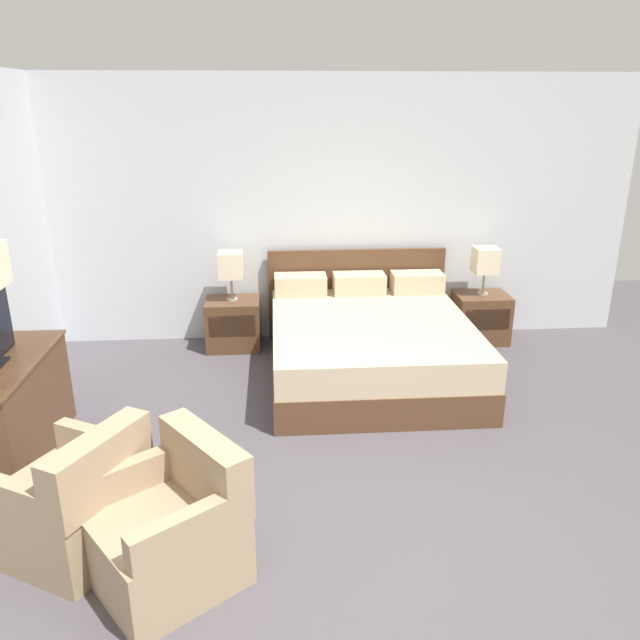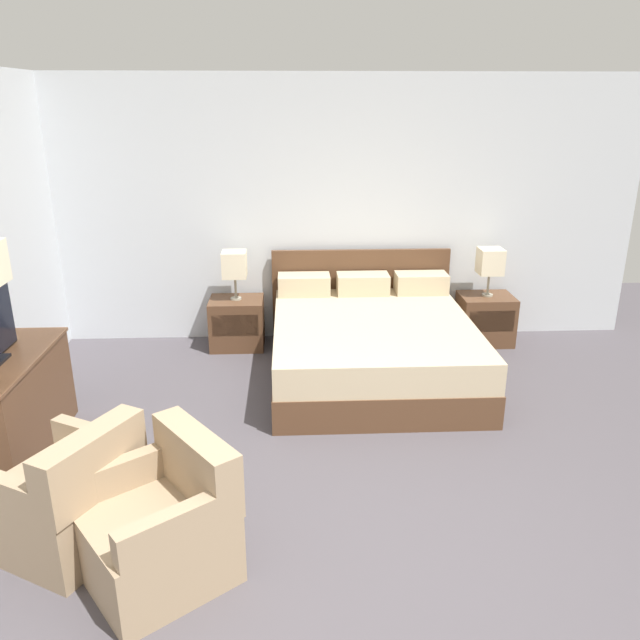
{
  "view_description": "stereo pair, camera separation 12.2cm",
  "coord_description": "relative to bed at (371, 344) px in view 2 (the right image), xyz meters",
  "views": [
    {
      "loc": [
        -0.43,
        -2.66,
        2.41
      ],
      "look_at": [
        -0.08,
        1.99,
        0.75
      ],
      "focal_mm": 35.0,
      "sensor_mm": 36.0,
      "label": 1
    },
    {
      "loc": [
        -0.31,
        -2.66,
        2.41
      ],
      "look_at": [
        -0.08,
        1.99,
        0.75
      ],
      "focal_mm": 35.0,
      "sensor_mm": 36.0,
      "label": 2
    }
  ],
  "objects": [
    {
      "name": "dresser",
      "position": [
        -2.76,
        -1.21,
        0.08
      ],
      "size": [
        0.57,
        1.22,
        0.73
      ],
      "color": "brown",
      "rests_on": "ground"
    },
    {
      "name": "table_lamp_left",
      "position": [
        -1.28,
        0.75,
        0.57
      ],
      "size": [
        0.24,
        0.24,
        0.49
      ],
      "color": "gray",
      "rests_on": "nightstand_left"
    },
    {
      "name": "armchair_companion",
      "position": [
        -1.42,
        -2.5,
        -0.01
      ],
      "size": [
        0.96,
        0.96,
        0.76
      ],
      "color": "#9E8466",
      "rests_on": "ground"
    },
    {
      "name": "nightstand_right",
      "position": [
        1.28,
        0.75,
        -0.04
      ],
      "size": [
        0.54,
        0.44,
        0.5
      ],
      "color": "brown",
      "rests_on": "ground"
    },
    {
      "name": "table_lamp_right",
      "position": [
        1.28,
        0.75,
        0.57
      ],
      "size": [
        0.24,
        0.24,
        0.49
      ],
      "color": "gray",
      "rests_on": "nightstand_right"
    },
    {
      "name": "nightstand_left",
      "position": [
        -1.28,
        0.75,
        -0.04
      ],
      "size": [
        0.54,
        0.44,
        0.5
      ],
      "color": "brown",
      "rests_on": "ground"
    },
    {
      "name": "bed",
      "position": [
        0.0,
        0.0,
        0.0
      ],
      "size": [
        1.84,
        2.09,
        0.95
      ],
      "color": "brown",
      "rests_on": "ground"
    },
    {
      "name": "armchair_by_window",
      "position": [
        -1.99,
        -2.23,
        -0.01
      ],
      "size": [
        0.93,
        0.93,
        0.76
      ],
      "color": "#9E8466",
      "rests_on": "ground"
    },
    {
      "name": "ground_plane",
      "position": [
        -0.42,
        -2.59,
        -0.29
      ],
      "size": [
        10.87,
        10.87,
        0.0
      ],
      "primitive_type": "plane",
      "color": "#4C474C"
    },
    {
      "name": "wall_back",
      "position": [
        -0.42,
        1.06,
        1.03
      ],
      "size": [
        6.5,
        0.06,
        2.65
      ],
      "primitive_type": "cube",
      "color": "silver",
      "rests_on": "ground"
    }
  ]
}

